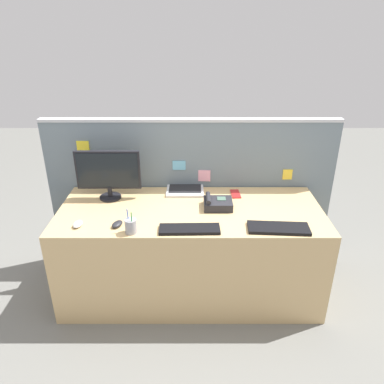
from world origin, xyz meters
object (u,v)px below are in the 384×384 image
Objects in this scene: desktop_monitor at (110,172)px; computer_mouse_left_hand at (119,224)px; laptop at (187,183)px; keyboard_spare at (191,229)px; pen_cup at (132,226)px; cell_phone_red_case at (237,194)px; computer_mouse_right_hand at (79,224)px; desk_phone at (219,203)px; keyboard_main at (280,228)px.

desktop_monitor is 0.51m from computer_mouse_left_hand.
keyboard_spare is at bearing -86.56° from laptop.
pen_cup is (0.25, -0.54, -0.17)m from desktop_monitor.
pen_cup is 1.07× the size of cell_phone_red_case.
computer_mouse_right_hand is (-0.77, 0.06, 0.01)m from keyboard_spare.
computer_mouse_right_hand reaches higher than cell_phone_red_case.
computer_mouse_left_hand is at bearing 142.16° from pen_cup.
keyboard_spare is 4.12× the size of computer_mouse_right_hand.
cell_phone_red_case is at bearing -15.40° from laptop.
desk_phone is 2.13× the size of computer_mouse_left_hand.
computer_mouse_right_hand is (-0.73, -0.62, -0.03)m from laptop.
keyboard_spare reaches higher than cell_phone_red_case.
laptop is 3.06× the size of computer_mouse_right_hand.
laptop is 0.73× the size of keyboard_main.
computer_mouse_left_hand is (-0.46, -0.62, -0.03)m from laptop.
laptop reaches higher than keyboard_spare.
laptop is at bearing 16.03° from desktop_monitor.
laptop is 0.74× the size of keyboard_spare.
desktop_monitor is 2.36× the size of desk_phone.
computer_mouse_left_hand reaches higher than keyboard_spare.
keyboard_spare is 0.68m from cell_phone_red_case.
keyboard_spare is at bearing -121.70° from desk_phone.
keyboard_main is 1.38m from computer_mouse_right_hand.
desk_phone is 0.70m from pen_cup.
desktop_monitor reaches higher than computer_mouse_left_hand.
computer_mouse_right_hand is 0.39m from pen_cup.
cell_phone_red_case is at bearing 3.24° from desktop_monitor.
computer_mouse_right_hand is 0.60× the size of pen_cup.
computer_mouse_right_hand reaches higher than keyboard_spare.
computer_mouse_left_hand is (0.27, -0.00, 0.00)m from computer_mouse_right_hand.
pen_cup is (-0.35, -0.71, 0.00)m from laptop.
computer_mouse_right_hand is at bearing -139.67° from laptop.
computer_mouse_right_hand is at bearing 167.41° from pen_cup.
cell_phone_red_case is (0.16, 0.23, -0.03)m from desk_phone.
keyboard_spare is 0.39m from pen_cup.
desktop_monitor reaches higher than desk_phone.
computer_mouse_left_hand is 0.14m from pen_cup.
pen_cup is at bearing -148.77° from desk_phone.
cell_phone_red_case is at bearing 54.42° from desk_phone.
keyboard_main reaches higher than cell_phone_red_case.
computer_mouse_left_hand is at bearing 172.17° from keyboard_spare.
computer_mouse_left_hand is at bearing -152.53° from cell_phone_red_case.
keyboard_main is 1.00m from pen_cup.
computer_mouse_left_hand is at bearing -178.56° from keyboard_main.
cell_phone_red_case is (0.87, 0.51, -0.01)m from computer_mouse_left_hand.
laptop is 0.77m from computer_mouse_left_hand.
pen_cup is (-1.00, -0.04, 0.04)m from keyboard_main.
desktop_monitor is 3.02× the size of pen_cup.
desktop_monitor reaches higher than keyboard_main.
keyboard_spare is 4.12× the size of computer_mouse_left_hand.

